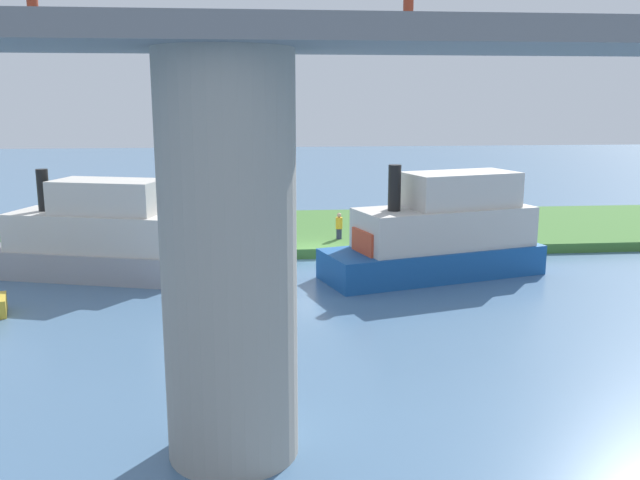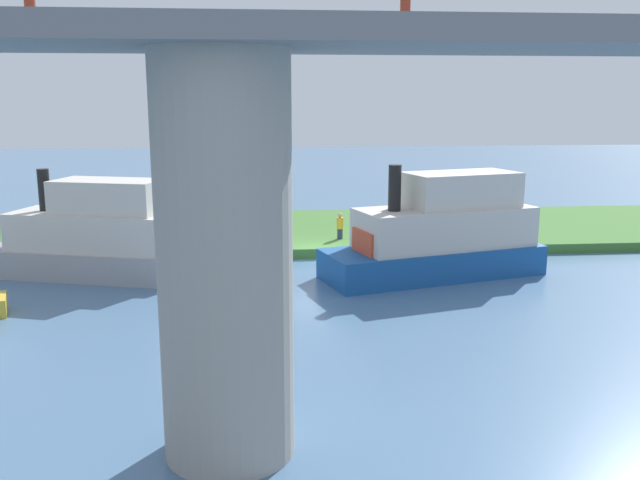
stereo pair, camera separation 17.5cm
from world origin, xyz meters
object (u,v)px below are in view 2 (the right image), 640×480
(bridge_pylon, at_px, (225,261))
(person_on_bank, at_px, (340,226))
(skiff_small, at_px, (440,235))
(houseboat_blue, at_px, (92,237))
(mooring_post, at_px, (169,239))

(bridge_pylon, relative_size, person_on_bank, 6.32)
(person_on_bank, relative_size, skiff_small, 0.13)
(person_on_bank, height_order, houseboat_blue, houseboat_blue)
(person_on_bank, relative_size, houseboat_blue, 0.14)
(person_on_bank, xyz_separation_m, mooring_post, (8.81, 0.88, -0.35))
(person_on_bank, distance_m, skiff_small, 7.15)
(bridge_pylon, bearing_deg, person_on_bank, -103.56)
(skiff_small, bearing_deg, person_on_bank, -58.25)
(mooring_post, distance_m, skiff_small, 13.62)
(skiff_small, bearing_deg, mooring_post, -22.38)
(mooring_post, distance_m, houseboat_blue, 4.81)
(person_on_bank, bearing_deg, houseboat_blue, 21.79)
(houseboat_blue, bearing_deg, skiff_small, 174.81)
(bridge_pylon, distance_m, skiff_small, 17.42)
(mooring_post, xyz_separation_m, houseboat_blue, (2.84, 3.77, 0.90))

